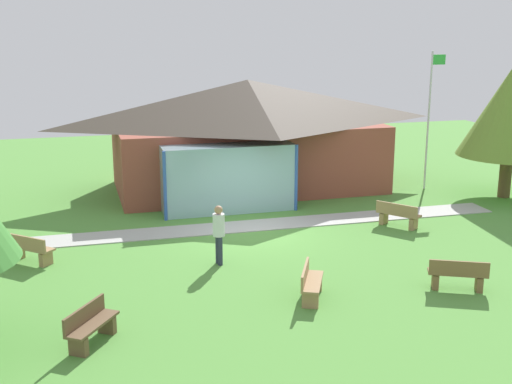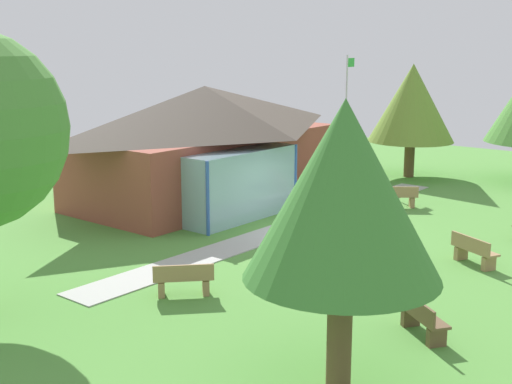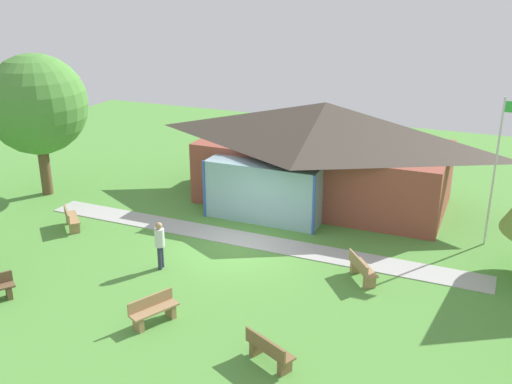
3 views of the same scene
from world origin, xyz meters
name	(u,v)px [view 3 (image 3 of 3)]	position (x,y,z in m)	size (l,w,h in m)	color
ground_plane	(240,247)	(0.00, 0.00, 0.00)	(44.00, 44.00, 0.00)	#54933D
pavilion	(322,151)	(1.29, 5.97, 2.35)	(11.75, 7.12, 4.53)	brown
footpath	(247,240)	(0.00, 0.73, 0.01)	(18.09, 1.30, 0.03)	#ADADA8
flagpole	(496,166)	(8.53, 3.99, 3.13)	(0.64, 0.08, 5.69)	silver
bench_mid_left	(71,219)	(-7.05, -1.04, 0.40)	(1.39, 1.35, 0.84)	#9E7A51
bench_front_right	(269,351)	(3.70, -6.17, 0.40)	(1.54, 1.05, 0.84)	brown
bench_front_center	(153,311)	(-0.17, -5.67, 0.40)	(1.04, 1.54, 0.84)	#9E7A51
bench_mid_right	(362,269)	(4.83, -0.68, 0.40)	(1.26, 1.46, 0.84)	#9E7A51
visitor_strolling_lawn	(160,242)	(-1.82, -2.61, 1.02)	(0.34, 0.34, 1.74)	#2D3347
tree_west_hedge	(37,105)	(-10.83, 1.82, 4.25)	(4.53, 4.53, 6.53)	brown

